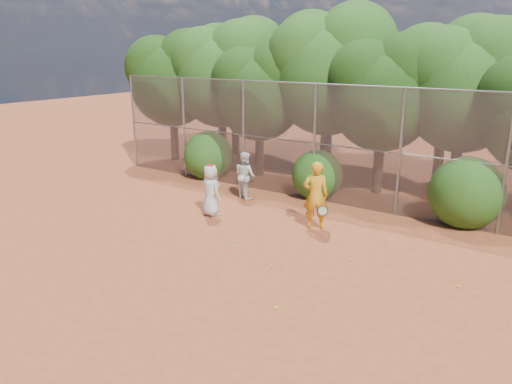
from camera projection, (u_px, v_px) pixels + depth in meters
The scene contains 23 objects.
ground at pixel (232, 264), 12.33m from camera, with size 80.00×80.00×0.00m, color #974222.
fence_back at pixel (338, 145), 16.56m from camera, with size 20.05×0.09×4.03m.
tree_0 at pixel (173, 75), 22.74m from camera, with size 4.38×3.81×6.00m.
tree_1 at pixel (223, 71), 21.71m from camera, with size 4.64×4.03×6.35m.
tree_2 at pixel (261, 88), 19.95m from camera, with size 3.99×3.47×5.47m.
tree_3 at pixel (330, 68), 19.14m from camera, with size 4.89×4.26×6.70m.
tree_4 at pixel (385, 89), 17.48m from camera, with size 4.19×3.64×5.73m.
tree_5 at pixel (467, 82), 16.66m from camera, with size 4.51×3.92×6.17m.
tree_9 at pixel (236, 65), 24.02m from camera, with size 4.83×4.20×6.62m.
tree_10 at pixel (332, 60), 21.36m from camera, with size 5.15×4.48×7.06m.
tree_11 at pixel (449, 75), 18.44m from camera, with size 4.64×4.03×6.35m.
bush_0 at pixel (208, 153), 20.31m from camera, with size 2.00×2.00×2.00m, color #1E4912.
bush_1 at pixel (317, 173), 17.60m from camera, with size 1.80×1.80×1.80m, color #1E4912.
bush_2 at pixel (467, 189), 14.81m from camera, with size 2.20×2.20×2.20m, color #1E4912.
player_yellow at pixel (316, 195), 14.55m from camera, with size 0.95×0.81×2.02m.
player_teen at pixel (211, 190), 15.70m from camera, with size 0.93×0.74×1.68m.
player_white at pixel (245, 175), 17.55m from camera, with size 0.97×0.86×1.67m.
ball_0 at pixel (271, 266), 12.14m from camera, with size 0.07×0.07×0.07m, color #B3DB27.
ball_1 at pixel (351, 260), 12.52m from camera, with size 0.07×0.07×0.07m, color #B3DB27.
ball_2 at pixel (276, 308), 10.20m from camera, with size 0.07×0.07×0.07m, color #B3DB27.
ball_3 at pixel (459, 287), 11.11m from camera, with size 0.07×0.07×0.07m, color #B3DB27.
ball_4 at pixel (236, 246), 13.34m from camera, with size 0.07×0.07×0.07m, color #B3DB27.
ball_5 at pixel (391, 239), 13.84m from camera, with size 0.07×0.07×0.07m, color #B3DB27.
Camera 1 is at (6.95, -8.98, 5.16)m, focal length 35.00 mm.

